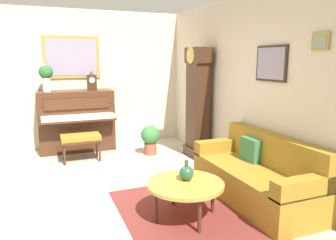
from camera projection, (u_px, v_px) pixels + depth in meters
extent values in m
cube|color=#B2A899|center=(92.00, 194.00, 4.48)|extent=(6.40, 6.00, 0.10)
cube|color=beige|center=(70.00, 80.00, 6.59)|extent=(0.10, 4.90, 2.80)
cube|color=#B28E3D|center=(72.00, 57.00, 6.47)|extent=(0.03, 1.10, 0.84)
cube|color=#998EA8|center=(72.00, 57.00, 6.45)|extent=(0.01, 0.98, 0.72)
cube|color=beige|center=(242.00, 85.00, 5.09)|extent=(5.30, 0.10, 2.80)
cube|color=#33281E|center=(271.00, 63.00, 4.31)|extent=(0.60, 0.03, 0.48)
cube|color=#998EA8|center=(270.00, 63.00, 4.31)|extent=(0.54, 0.01, 0.42)
cube|color=#B28E3D|center=(321.00, 41.00, 3.53)|extent=(0.24, 0.03, 0.20)
cube|color=gray|center=(320.00, 41.00, 3.53)|extent=(0.18, 0.01, 0.14)
cube|color=maroon|center=(190.00, 216.00, 3.74)|extent=(2.10, 1.50, 0.01)
cube|color=#4C2B19|center=(76.00, 120.00, 6.44)|extent=(0.60, 1.44, 1.20)
cube|color=#4C2B19|center=(79.00, 120.00, 6.03)|extent=(0.28, 1.38, 0.04)
cube|color=white|center=(79.00, 117.00, 6.02)|extent=(0.26, 1.32, 0.08)
cube|color=#4C2B19|center=(77.00, 104.00, 6.08)|extent=(0.03, 1.20, 0.20)
cube|color=#4C2B19|center=(81.00, 140.00, 5.75)|extent=(0.42, 0.70, 0.04)
cube|color=olive|center=(81.00, 137.00, 5.74)|extent=(0.40, 0.68, 0.08)
cylinder|color=#4C2B19|center=(65.00, 155.00, 5.53)|extent=(0.04, 0.04, 0.36)
cylinder|color=#4C2B19|center=(100.00, 152.00, 5.75)|extent=(0.04, 0.04, 0.36)
cylinder|color=#4C2B19|center=(63.00, 151.00, 5.82)|extent=(0.04, 0.04, 0.36)
cylinder|color=#4C2B19|center=(97.00, 147.00, 6.04)|extent=(0.04, 0.04, 0.36)
cube|color=#3D2316|center=(197.00, 151.00, 6.10)|extent=(0.52, 0.34, 0.18)
cube|color=#3D2316|center=(198.00, 110.00, 5.96)|extent=(0.44, 0.28, 1.78)
cube|color=#3D2316|center=(198.00, 55.00, 5.77)|extent=(0.52, 0.32, 0.28)
cylinder|color=gold|center=(191.00, 55.00, 5.72)|extent=(0.30, 0.02, 0.30)
cylinder|color=gold|center=(195.00, 107.00, 5.93)|extent=(0.03, 0.03, 0.70)
cube|color=olive|center=(254.00, 184.00, 4.17)|extent=(1.90, 0.80, 0.42)
cube|color=olive|center=(274.00, 151.00, 4.21)|extent=(1.90, 0.20, 0.44)
cube|color=olive|center=(220.00, 146.00, 4.91)|extent=(0.18, 0.80, 0.20)
cube|color=olive|center=(306.00, 187.00, 3.33)|extent=(0.18, 0.80, 0.20)
cube|color=#38754C|center=(250.00, 150.00, 4.43)|extent=(0.34, 0.12, 0.32)
cylinder|color=gold|center=(185.00, 184.00, 3.65)|extent=(0.88, 0.88, 0.04)
torus|color=#4C2B19|center=(185.00, 184.00, 3.65)|extent=(0.88, 0.88, 0.04)
cylinder|color=#4C2B19|center=(213.00, 197.00, 3.82)|extent=(0.04, 0.04, 0.39)
cylinder|color=#4C2B19|center=(200.00, 216.00, 3.36)|extent=(0.04, 0.04, 0.39)
cylinder|color=#4C2B19|center=(156.00, 207.00, 3.56)|extent=(0.04, 0.04, 0.39)
cylinder|color=#4C2B19|center=(173.00, 190.00, 4.02)|extent=(0.04, 0.04, 0.39)
cube|color=#3D2316|center=(92.00, 83.00, 6.40)|extent=(0.12, 0.18, 0.30)
cylinder|color=white|center=(92.00, 80.00, 6.34)|extent=(0.01, 0.11, 0.11)
cone|color=#3D2316|center=(91.00, 73.00, 6.37)|extent=(0.10, 0.10, 0.08)
cylinder|color=silver|center=(47.00, 85.00, 6.10)|extent=(0.15, 0.15, 0.26)
sphere|color=#2D6B33|center=(46.00, 72.00, 6.06)|extent=(0.26, 0.26, 0.26)
cone|color=#D199B7|center=(44.00, 65.00, 6.00)|extent=(0.06, 0.06, 0.16)
cylinder|color=#234C33|center=(186.00, 180.00, 3.71)|extent=(0.09, 0.09, 0.01)
sphere|color=#285638|center=(186.00, 173.00, 3.70)|extent=(0.17, 0.17, 0.17)
cylinder|color=#285638|center=(187.00, 164.00, 3.67)|extent=(0.04, 0.04, 0.08)
cylinder|color=#935138|center=(150.00, 149.00, 6.21)|extent=(0.24, 0.24, 0.22)
sphere|color=#387F3D|center=(150.00, 135.00, 6.16)|extent=(0.36, 0.36, 0.36)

